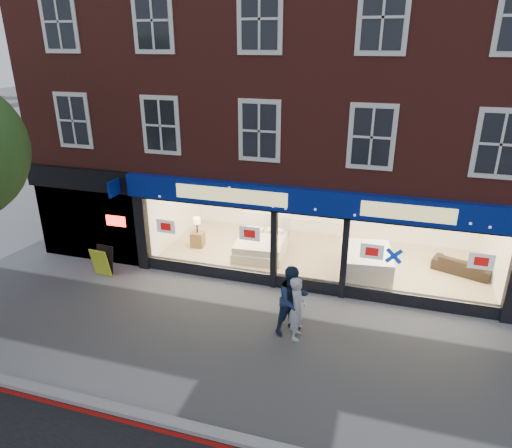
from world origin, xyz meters
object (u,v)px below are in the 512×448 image
at_px(mattress_stack, 365,262).
at_px(pedestrian_blue, 293,300).
at_px(pedestrian_grey, 297,308).
at_px(a_board, 103,261).
at_px(display_bed, 262,244).
at_px(sofa, 462,265).

distance_m(mattress_stack, pedestrian_blue, 4.01).
bearing_deg(pedestrian_grey, pedestrian_blue, 31.80).
bearing_deg(pedestrian_blue, a_board, 119.97).
relative_size(mattress_stack, pedestrian_blue, 1.16).
relative_size(a_board, pedestrian_grey, 0.57).
bearing_deg(pedestrian_grey, display_bed, 20.17).
relative_size(mattress_stack, a_board, 2.21).
bearing_deg(a_board, pedestrian_grey, -8.32).
relative_size(sofa, a_board, 1.81).
bearing_deg(a_board, sofa, 20.78).
bearing_deg(pedestrian_blue, pedestrian_grey, -100.76).
height_order(display_bed, mattress_stack, display_bed).
distance_m(pedestrian_grey, pedestrian_blue, 0.27).
relative_size(display_bed, pedestrian_blue, 1.18).
bearing_deg(display_bed, pedestrian_blue, -68.31).
xyz_separation_m(mattress_stack, pedestrian_grey, (-1.42, -3.86, 0.36)).
bearing_deg(display_bed, sofa, -0.43).
xyz_separation_m(mattress_stack, pedestrian_blue, (-1.58, -3.66, 0.44)).
bearing_deg(sofa, pedestrian_blue, 65.47).
height_order(display_bed, pedestrian_blue, pedestrian_blue).
distance_m(mattress_stack, pedestrian_grey, 4.13).
height_order(a_board, pedestrian_grey, pedestrian_grey).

